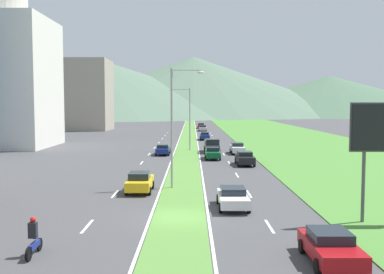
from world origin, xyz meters
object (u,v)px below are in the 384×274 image
(car_7, at_px, (237,148))
(car_2, at_px, (331,246))
(street_lamp_mid, at_px, (187,114))
(car_6, at_px, (205,136))
(car_1, at_px, (213,153))
(pickup_truck_0, at_px, (212,145))
(car_3, at_px, (201,126))
(car_0, at_px, (140,182))
(motorcycle_rider, at_px, (34,240))
(street_lamp_near, at_px, (175,120))
(car_8, at_px, (245,158))
(car_9, at_px, (233,197))
(car_4, at_px, (163,149))
(car_5, at_px, (203,128))

(car_7, bearing_deg, car_2, -0.40)
(street_lamp_mid, relative_size, car_6, 1.93)
(car_1, relative_size, car_7, 0.96)
(car_7, bearing_deg, pickup_truck_0, -115.74)
(car_3, distance_m, car_7, 65.08)
(car_2, distance_m, car_6, 66.80)
(car_2, xyz_separation_m, car_6, (-3.53, 66.71, 0.05))
(car_1, relative_size, car_6, 0.95)
(street_lamp_mid, bearing_deg, car_2, -81.99)
(car_0, bearing_deg, motorcycle_rider, 168.34)
(street_lamp_near, height_order, car_8, street_lamp_near)
(car_1, xyz_separation_m, car_3, (0.01, 70.98, -0.00))
(car_1, bearing_deg, car_6, -179.76)
(street_lamp_near, relative_size, car_9, 2.28)
(street_lamp_mid, height_order, pickup_truck_0, street_lamp_mid)
(car_4, distance_m, car_9, 31.90)
(car_3, height_order, car_9, car_3)
(car_2, bearing_deg, car_0, -147.38)
(street_lamp_mid, xyz_separation_m, car_9, (3.37, -37.05, -4.60))
(street_lamp_near, relative_size, car_4, 2.04)
(car_8, relative_size, pickup_truck_0, 0.86)
(car_2, xyz_separation_m, car_3, (-3.39, 107.54, 0.03))
(street_lamp_mid, relative_size, car_1, 2.04)
(car_2, xyz_separation_m, car_9, (-3.27, 10.21, -0.01))
(car_3, height_order, car_6, car_6)
(car_4, relative_size, motorcycle_rider, 2.38)
(car_1, height_order, car_6, car_6)
(car_1, distance_m, pickup_truck_0, 7.67)
(car_5, bearing_deg, car_4, -7.06)
(car_8, bearing_deg, car_0, -32.94)
(car_4, relative_size, car_7, 1.02)
(car_6, xyz_separation_m, pickup_truck_0, (0.40, -22.49, 0.22))
(street_lamp_mid, relative_size, car_8, 1.98)
(street_lamp_mid, height_order, car_0, street_lamp_mid)
(car_6, bearing_deg, car_1, 0.24)
(street_lamp_mid, distance_m, car_2, 47.94)
(street_lamp_near, relative_size, motorcycle_rider, 4.85)
(car_2, bearing_deg, car_6, -176.97)
(car_2, height_order, car_8, car_8)
(street_lamp_near, relative_size, car_2, 2.32)
(car_4, distance_m, pickup_truck_0, 7.31)
(car_9, height_order, motorcycle_rider, motorcycle_rider)
(car_8, bearing_deg, pickup_truck_0, -166.71)
(car_3, relative_size, car_7, 0.87)
(street_lamp_mid, bearing_deg, car_4, -118.97)
(street_lamp_near, height_order, car_0, street_lamp_near)
(street_lamp_near, bearing_deg, car_0, -150.88)
(pickup_truck_0, bearing_deg, car_1, -2.03)
(car_5, xyz_separation_m, car_8, (3.21, -63.96, 0.03))
(car_5, bearing_deg, car_2, 1.95)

